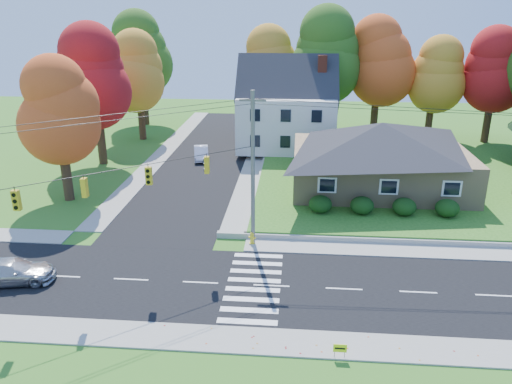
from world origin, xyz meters
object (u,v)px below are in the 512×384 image
silver_sedan (12,271)px  white_car (201,153)px  fire_hydrant (252,238)px  ranch_house (380,154)px

silver_sedan → white_car: silver_sedan is taller
silver_sedan → fire_hydrant: bearing=-76.6°
fire_hydrant → white_car: bearing=110.1°
ranch_house → fire_hydrant: size_ratio=16.76×
ranch_house → silver_sedan: size_ratio=3.13×
silver_sedan → white_car: (5.97, 25.04, -0.02)m
white_car → fire_hydrant: size_ratio=4.58×
silver_sedan → white_car: 25.75m
ranch_house → white_car: (-16.54, 8.21, -2.59)m
ranch_house → silver_sedan: bearing=-143.2°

